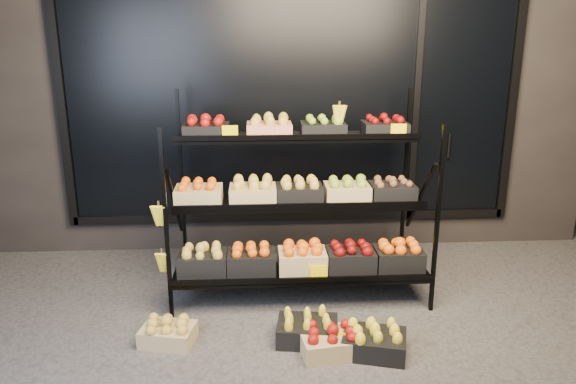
{
  "coord_description": "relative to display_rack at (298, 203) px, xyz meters",
  "views": [
    {
      "loc": [
        -0.35,
        -3.78,
        2.19
      ],
      "look_at": [
        -0.1,
        0.55,
        0.9
      ],
      "focal_mm": 35.0,
      "sensor_mm": 36.0,
      "label": 1
    }
  ],
  "objects": [
    {
      "name": "ground",
      "position": [
        0.01,
        -0.6,
        -0.79
      ],
      "size": [
        24.0,
        24.0,
        0.0
      ],
      "primitive_type": "plane",
      "color": "#514F4C",
      "rests_on": "ground"
    },
    {
      "name": "floor_crate_left",
      "position": [
        -0.99,
        -0.78,
        -0.7
      ],
      "size": [
        0.41,
        0.34,
        0.19
      ],
      "rotation": [
        0.0,
        0.0,
        -0.21
      ],
      "color": "tan",
      "rests_on": "ground"
    },
    {
      "name": "tag_floor_b",
      "position": [
        0.25,
        -1.0,
        -0.73
      ],
      "size": [
        0.13,
        0.01,
        0.12
      ],
      "primitive_type": "cube",
      "color": "#FFDF00",
      "rests_on": "ground"
    },
    {
      "name": "floor_crate_midright",
      "position": [
        0.16,
        -0.99,
        -0.69
      ],
      "size": [
        0.45,
        0.36,
        0.21
      ],
      "rotation": [
        0.0,
        0.0,
        0.14
      ],
      "color": "tan",
      "rests_on": "ground"
    },
    {
      "name": "building",
      "position": [
        0.01,
        1.99,
        0.96
      ],
      "size": [
        6.0,
        2.08,
        3.5
      ],
      "color": "#2D2826",
      "rests_on": "ground"
    },
    {
      "name": "display_rack",
      "position": [
        0.0,
        0.0,
        0.0
      ],
      "size": [
        2.18,
        1.02,
        1.67
      ],
      "color": "black",
      "rests_on": "ground"
    },
    {
      "name": "floor_crate_right",
      "position": [
        0.46,
        -1.01,
        -0.69
      ],
      "size": [
        0.5,
        0.42,
        0.21
      ],
      "rotation": [
        0.0,
        0.0,
        -0.27
      ],
      "color": "black",
      "rests_on": "ground"
    },
    {
      "name": "floor_crate_midleft",
      "position": [
        0.01,
        -0.82,
        -0.69
      ],
      "size": [
        0.47,
        0.37,
        0.21
      ],
      "rotation": [
        0.0,
        0.0,
        -0.13
      ],
      "color": "black",
      "rests_on": "ground"
    }
  ]
}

